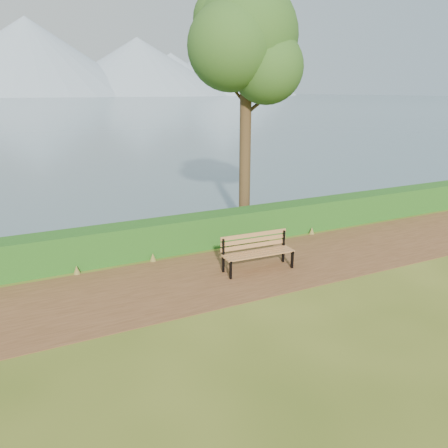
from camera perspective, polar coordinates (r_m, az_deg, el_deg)
ground at (r=11.33m, az=-0.76°, el=-7.43°), size 140.00×140.00×0.00m
path at (r=11.57m, az=-1.40°, el=-6.86°), size 40.00×3.40×0.01m
hedge at (r=13.38m, az=-5.55°, el=-1.29°), size 32.00×0.85×1.00m
water at (r=269.40m, az=-26.04°, el=14.41°), size 700.00×510.00×0.00m
bench at (r=11.87m, az=4.28°, el=-3.31°), size 2.01×0.68×0.99m
tree at (r=14.99m, az=2.97°, el=22.63°), size 4.12×3.46×8.28m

